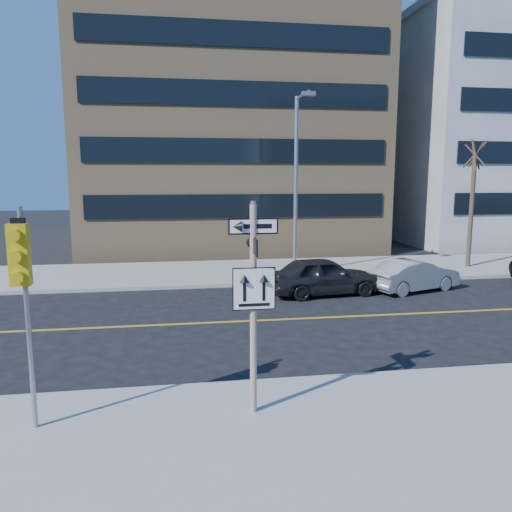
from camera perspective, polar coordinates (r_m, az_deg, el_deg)
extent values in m
plane|color=black|center=(12.45, -2.06, -12.83)|extent=(120.00, 120.00, 0.00)
cylinder|color=silver|center=(9.40, -0.31, -6.32)|extent=(0.13, 0.13, 4.00)
cylinder|color=gray|center=(9.07, -0.32, 6.13)|extent=(0.10, 0.10, 0.06)
cube|color=black|center=(9.11, -0.31, 3.42)|extent=(0.92, 0.03, 0.30)
cube|color=black|center=(9.15, -0.31, 1.24)|extent=(0.03, 0.92, 0.30)
cube|color=white|center=(9.21, -0.23, -3.76)|extent=(0.80, 0.03, 0.80)
cylinder|color=gray|center=(9.68, -24.61, -6.73)|extent=(0.09, 0.09, 4.00)
cube|color=gold|center=(9.25, -25.43, 0.12)|extent=(0.32, 0.22, 1.05)
sphere|color=#8C0705|center=(9.09, -25.80, 2.18)|extent=(0.17, 0.17, 0.17)
sphere|color=black|center=(9.13, -25.64, 0.00)|extent=(0.17, 0.17, 0.17)
sphere|color=black|center=(9.19, -25.49, -2.15)|extent=(0.17, 0.17, 0.17)
imported|color=black|center=(19.84, 7.70, -2.26)|extent=(2.29, 4.62, 1.51)
imported|color=gray|center=(21.32, 17.63, -2.12)|extent=(2.53, 4.14, 1.29)
cylinder|color=gray|center=(23.09, 4.57, 7.88)|extent=(0.18, 0.18, 8.00)
cylinder|color=gray|center=(22.37, 5.32, 17.85)|extent=(0.10, 2.20, 0.10)
cube|color=gray|center=(21.40, 6.00, 17.97)|extent=(0.55, 0.30, 0.16)
cylinder|color=#34271E|center=(26.95, 23.41, 5.00)|extent=(0.22, 0.22, 5.80)
cube|color=tan|center=(36.87, -3.74, 15.92)|extent=(18.00, 18.00, 18.00)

